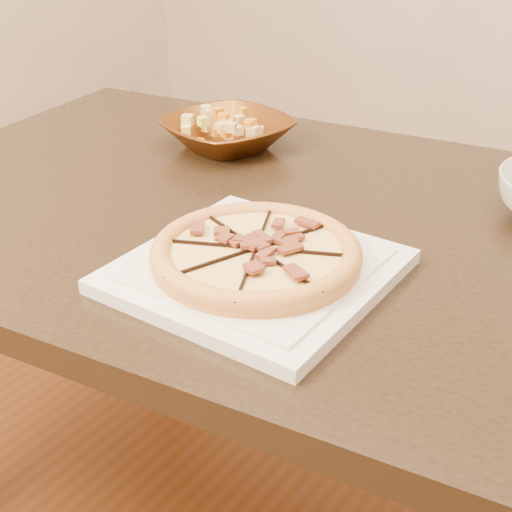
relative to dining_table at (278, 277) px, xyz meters
The scene contains 5 objects.
dining_table is the anchor object (origin of this frame).
plate 0.23m from the dining_table, 65.07° to the right, with size 0.30×0.30×0.02m.
pizza 0.25m from the dining_table, 65.07° to the right, with size 0.26×0.26×0.03m.
bronze_bowl 0.31m from the dining_table, 143.02° to the left, with size 0.22×0.22×0.05m, color brown.
mixed_dish 0.33m from the dining_table, 143.28° to the left, with size 0.10×0.11×0.03m.
Camera 1 is at (0.49, -0.76, 1.19)m, focal length 50.00 mm.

